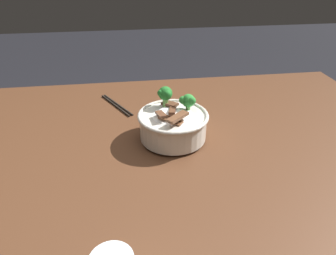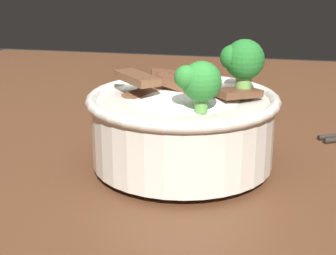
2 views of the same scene
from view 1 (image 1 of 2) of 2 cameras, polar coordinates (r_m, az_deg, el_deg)
dining_table at (r=0.96m, az=4.36°, el=-7.13°), size 1.49×1.09×0.79m
rice_bowl at (r=0.92m, az=0.97°, el=0.96°), size 0.22×0.22×0.15m
chopsticks_pair at (r=1.17m, az=-9.67°, el=4.21°), size 0.12×0.19×0.01m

